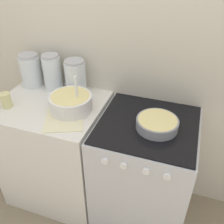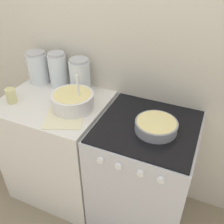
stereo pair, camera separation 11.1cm
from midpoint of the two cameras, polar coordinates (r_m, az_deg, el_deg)
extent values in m
cube|color=beige|center=(1.77, 3.56, 13.61)|extent=(4.49, 0.05, 2.40)
cube|color=silver|center=(2.07, -10.30, -8.06)|extent=(0.74, 0.62, 0.89)
cube|color=silver|center=(1.87, 8.76, -14.13)|extent=(0.63, 0.62, 0.88)
cube|color=black|center=(1.56, 10.17, -3.22)|extent=(0.61, 0.59, 0.01)
cylinder|color=white|center=(1.42, -0.43, -11.05)|extent=(0.04, 0.02, 0.04)
cylinder|color=white|center=(1.40, 3.81, -12.33)|extent=(0.04, 0.02, 0.04)
cylinder|color=white|center=(1.38, 8.89, -13.76)|extent=(0.04, 0.02, 0.04)
cylinder|color=white|center=(1.37, 13.48, -14.95)|extent=(0.04, 0.02, 0.04)
cylinder|color=white|center=(1.67, -7.08, 2.43)|extent=(0.28, 0.28, 0.11)
cylinder|color=#EFDB8C|center=(1.66, -7.14, 3.21)|extent=(0.25, 0.25, 0.06)
cylinder|color=white|center=(1.61, -5.75, 4.60)|extent=(0.02, 0.02, 0.24)
cylinder|color=gray|center=(1.51, 12.13, -3.24)|extent=(0.25, 0.25, 0.06)
cylinder|color=#EFDB8C|center=(1.51, 12.16, -3.04)|extent=(0.23, 0.23, 0.05)
cylinder|color=silver|center=(2.04, -15.04, 9.58)|extent=(0.16, 0.16, 0.23)
cylinder|color=tan|center=(2.06, -14.85, 8.43)|extent=(0.14, 0.14, 0.14)
cylinder|color=#B2B2B7|center=(2.00, -15.58, 12.82)|extent=(0.14, 0.14, 0.02)
cylinder|color=silver|center=(1.93, -10.57, 9.11)|extent=(0.14, 0.14, 0.25)
cylinder|color=olive|center=(1.96, -10.41, 7.78)|extent=(0.12, 0.12, 0.15)
cylinder|color=#B2B2B7|center=(1.88, -11.01, 12.84)|extent=(0.12, 0.12, 0.02)
cylinder|color=silver|center=(1.85, -5.58, 7.98)|extent=(0.15, 0.15, 0.23)
cylinder|color=white|center=(1.87, -5.50, 6.70)|extent=(0.13, 0.13, 0.14)
cylinder|color=#B2B2B7|center=(1.79, -5.81, 11.63)|extent=(0.14, 0.14, 0.02)
cylinder|color=beige|center=(1.85, -20.49, 3.49)|extent=(0.07, 0.07, 0.10)
cube|color=beige|center=(1.63, -8.78, -1.01)|extent=(0.33, 0.35, 0.01)
camera|label=1|loc=(0.06, -87.97, 1.40)|focal=40.00mm
camera|label=2|loc=(0.06, 92.03, -1.40)|focal=40.00mm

